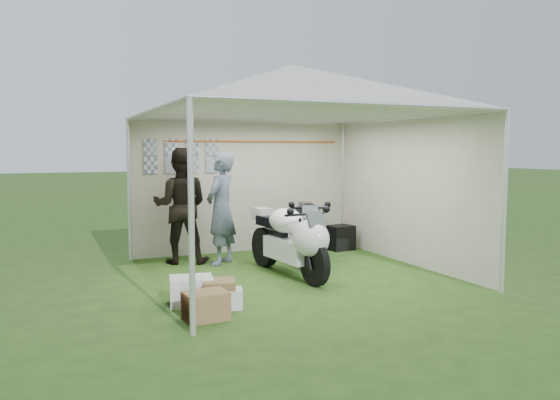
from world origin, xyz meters
The scene contains 12 objects.
ground centered at (0.00, 0.00, 0.00)m, with size 80.00×80.00×0.00m, color #284719.
canopy_tent centered at (0.00, 0.03, 2.58)m, with size 5.66×5.66×3.00m.
motorcycle_white centered at (-0.09, -0.16, 0.56)m, with size 0.57×2.03×1.00m.
motorcycle_black centered at (0.61, 0.72, 0.54)m, with size 1.02×1.87×0.97m.
paddock_stand centered at (0.97, 1.55, 0.14)m, with size 0.38×0.24×0.28m, color #203CAA.
person_dark_jacket centered at (-1.29, 1.44, 0.92)m, with size 0.89×0.70×1.84m, color black.
person_blue_jacket centered at (-0.73, 1.09, 0.88)m, with size 0.64×0.42×1.77m, color slate.
equipment_box centered at (1.61, 1.40, 0.22)m, with size 0.44×0.36×0.44m, color black.
crate_0 centered at (-1.75, -0.96, 0.16)m, with size 0.49×0.38×0.33m, color silver.
crate_1 centered at (-1.47, -1.19, 0.16)m, with size 0.35×0.35×0.31m, color brown.
crate_2 centered at (-1.39, -1.28, 0.11)m, with size 0.30×0.25×0.22m, color silver.
crate_3 centered at (-1.75, -1.58, 0.15)m, with size 0.45×0.32×0.30m, color olive.
Camera 1 is at (-3.30, -7.09, 1.80)m, focal length 35.00 mm.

